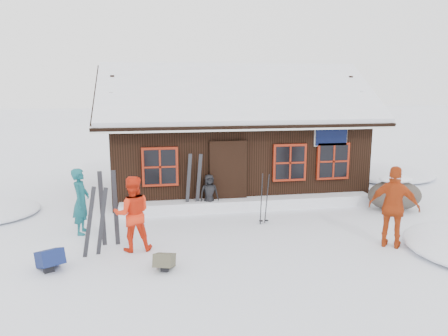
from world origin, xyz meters
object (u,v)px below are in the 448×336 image
(ski_poles, at_px, (264,200))
(skier_orange_left, at_px, (133,214))
(backpack_blue, at_px, (50,262))
(skier_orange_right, at_px, (394,207))
(skier_teal, at_px, (81,201))
(boulder, at_px, (395,194))
(ski_pair_left, at_px, (96,222))
(backpack_olive, at_px, (165,263))
(skier_crouched, at_px, (209,193))

(ski_poles, bearing_deg, skier_orange_left, -158.67)
(backpack_blue, bearing_deg, skier_orange_right, -29.39)
(skier_teal, height_order, boulder, skier_teal)
(skier_orange_left, xyz_separation_m, ski_pair_left, (-0.78, -0.18, -0.10))
(skier_orange_right, bearing_deg, backpack_blue, 36.38)
(ski_poles, bearing_deg, backpack_olive, -137.59)
(skier_orange_right, distance_m, boulder, 3.28)
(skier_teal, relative_size, skier_orange_right, 0.88)
(skier_crouched, xyz_separation_m, boulder, (5.46, -0.76, -0.08))
(skier_orange_left, xyz_separation_m, skier_crouched, (2.11, 2.68, -0.30))
(boulder, bearing_deg, ski_poles, -171.83)
(skier_orange_left, xyz_separation_m, backpack_blue, (-1.64, -0.77, -0.69))
(skier_teal, xyz_separation_m, skier_orange_left, (1.30, -1.37, 0.02))
(backpack_olive, bearing_deg, boulder, 41.00)
(skier_orange_right, height_order, backpack_blue, skier_orange_right)
(skier_crouched, xyz_separation_m, ski_pair_left, (-2.89, -2.87, 0.19))
(boulder, bearing_deg, skier_orange_right, -121.87)
(boulder, xyz_separation_m, backpack_blue, (-9.21, -2.69, -0.32))
(ski_poles, bearing_deg, backpack_blue, -157.42)
(skier_orange_left, height_order, ski_poles, skier_orange_left)
(boulder, relative_size, ski_pair_left, 1.01)
(ski_pair_left, height_order, backpack_blue, ski_pair_left)
(skier_crouched, distance_m, ski_pair_left, 4.07)
(skier_crouched, xyz_separation_m, ski_poles, (1.29, -1.36, 0.11))
(skier_orange_right, relative_size, boulder, 1.17)
(skier_crouched, bearing_deg, skier_teal, -166.31)
(skier_orange_left, bearing_deg, ski_pair_left, 9.54)
(skier_orange_left, distance_m, skier_orange_right, 5.91)
(skier_teal, bearing_deg, boulder, -78.02)
(skier_teal, height_order, skier_orange_left, skier_orange_left)
(skier_crouched, bearing_deg, ski_pair_left, -142.62)
(ski_poles, relative_size, backpack_olive, 2.90)
(backpack_olive, bearing_deg, ski_pair_left, 161.53)
(skier_crouched, height_order, ski_pair_left, ski_pair_left)
(skier_orange_left, distance_m, backpack_blue, 1.94)
(ski_pair_left, relative_size, backpack_blue, 2.69)
(skier_orange_left, bearing_deg, skier_crouched, -131.80)
(skier_orange_right, relative_size, ski_pair_left, 1.19)
(skier_teal, bearing_deg, backpack_olive, -134.48)
(skier_crouched, relative_size, backpack_olive, 2.29)
(boulder, bearing_deg, skier_crouched, 172.11)
(skier_orange_right, distance_m, skier_crouched, 5.15)
(boulder, relative_size, backpack_blue, 2.72)
(boulder, distance_m, backpack_olive, 7.60)
(skier_teal, xyz_separation_m, backpack_blue, (-0.34, -2.14, -0.67))
(ski_pair_left, xyz_separation_m, backpack_blue, (-0.86, -0.58, -0.59))
(skier_orange_left, relative_size, skier_orange_right, 0.90)
(skier_crouched, height_order, ski_poles, ski_poles)
(ski_pair_left, height_order, backpack_olive, ski_pair_left)
(skier_orange_right, bearing_deg, boulder, -85.01)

